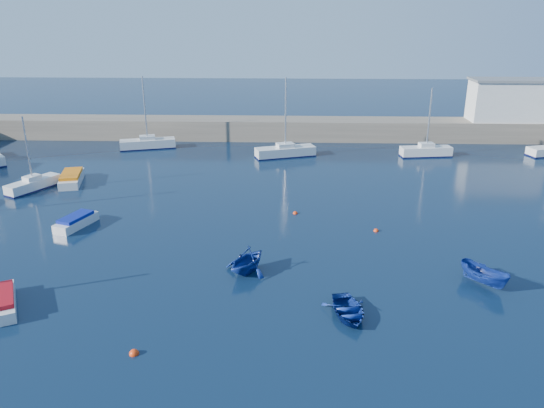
{
  "coord_description": "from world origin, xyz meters",
  "views": [
    {
      "loc": [
        1.88,
        -22.95,
        16.23
      ],
      "look_at": [
        0.52,
        16.55,
        1.6
      ],
      "focal_mm": 35.0,
      "sensor_mm": 36.0,
      "label": 1
    }
  ],
  "objects_px": {
    "motorboat_2": "(72,178)",
    "dinghy_center": "(348,311)",
    "motorboat_0": "(1,302)",
    "dinghy_right": "(484,276)",
    "motorboat_1": "(76,221)",
    "sailboat_5": "(148,143)",
    "sailboat_6": "(285,151)",
    "harbor_office": "(511,101)",
    "sailboat_7": "(426,151)",
    "sailboat_3": "(33,184)",
    "dinghy_left": "(247,260)"
  },
  "relations": [
    {
      "from": "sailboat_7",
      "to": "motorboat_0",
      "type": "relative_size",
      "value": 1.78
    },
    {
      "from": "sailboat_3",
      "to": "motorboat_2",
      "type": "bearing_deg",
      "value": 66.83
    },
    {
      "from": "dinghy_right",
      "to": "harbor_office",
      "type": "bearing_deg",
      "value": 31.27
    },
    {
      "from": "harbor_office",
      "to": "sailboat_6",
      "type": "height_order",
      "value": "sailboat_6"
    },
    {
      "from": "sailboat_3",
      "to": "harbor_office",
      "type": "bearing_deg",
      "value": 50.89
    },
    {
      "from": "sailboat_3",
      "to": "dinghy_right",
      "type": "bearing_deg",
      "value": 2.83
    },
    {
      "from": "sailboat_6",
      "to": "dinghy_center",
      "type": "height_order",
      "value": "sailboat_6"
    },
    {
      "from": "sailboat_5",
      "to": "sailboat_6",
      "type": "relative_size",
      "value": 0.96
    },
    {
      "from": "dinghy_center",
      "to": "dinghy_right",
      "type": "bearing_deg",
      "value": 13.84
    },
    {
      "from": "motorboat_1",
      "to": "motorboat_2",
      "type": "distance_m",
      "value": 12.02
    },
    {
      "from": "sailboat_7",
      "to": "dinghy_center",
      "type": "xyz_separation_m",
      "value": [
        -12.49,
        -34.7,
        -0.27
      ]
    },
    {
      "from": "motorboat_0",
      "to": "dinghy_left",
      "type": "distance_m",
      "value": 14.62
    },
    {
      "from": "motorboat_1",
      "to": "dinghy_left",
      "type": "height_order",
      "value": "dinghy_left"
    },
    {
      "from": "motorboat_1",
      "to": "dinghy_left",
      "type": "relative_size",
      "value": 1.2
    },
    {
      "from": "motorboat_0",
      "to": "dinghy_right",
      "type": "distance_m",
      "value": 28.87
    },
    {
      "from": "sailboat_5",
      "to": "sailboat_7",
      "type": "distance_m",
      "value": 33.41
    },
    {
      "from": "sailboat_3",
      "to": "sailboat_7",
      "type": "xyz_separation_m",
      "value": [
        40.17,
        13.56,
        0.07
      ]
    },
    {
      "from": "motorboat_1",
      "to": "sailboat_3",
      "type": "bearing_deg",
      "value": 150.13
    },
    {
      "from": "motorboat_2",
      "to": "dinghy_center",
      "type": "distance_m",
      "value": 34.14
    },
    {
      "from": "harbor_office",
      "to": "dinghy_center",
      "type": "height_order",
      "value": "harbor_office"
    },
    {
      "from": "harbor_office",
      "to": "dinghy_left",
      "type": "distance_m",
      "value": 49.15
    },
    {
      "from": "sailboat_3",
      "to": "motorboat_0",
      "type": "distance_m",
      "value": 22.4
    },
    {
      "from": "sailboat_7",
      "to": "motorboat_1",
      "type": "xyz_separation_m",
      "value": [
        -32.65,
        -22.37,
        -0.19
      ]
    },
    {
      "from": "sailboat_6",
      "to": "dinghy_left",
      "type": "height_order",
      "value": "sailboat_6"
    },
    {
      "from": "sailboat_6",
      "to": "motorboat_0",
      "type": "xyz_separation_m",
      "value": [
        -15.95,
        -33.8,
        -0.19
      ]
    },
    {
      "from": "sailboat_5",
      "to": "motorboat_1",
      "type": "distance_m",
      "value": 24.9
    },
    {
      "from": "dinghy_left",
      "to": "harbor_office",
      "type": "bearing_deg",
      "value": 82.59
    },
    {
      "from": "motorboat_0",
      "to": "dinghy_left",
      "type": "height_order",
      "value": "dinghy_left"
    },
    {
      "from": "harbor_office",
      "to": "motorboat_1",
      "type": "xyz_separation_m",
      "value": [
        -44.92,
        -30.8,
        -4.66
      ]
    },
    {
      "from": "motorboat_0",
      "to": "motorboat_2",
      "type": "bearing_deg",
      "value": 74.65
    },
    {
      "from": "motorboat_1",
      "to": "dinghy_right",
      "type": "distance_m",
      "value": 30.17
    },
    {
      "from": "sailboat_7",
      "to": "dinghy_right",
      "type": "distance_m",
      "value": 31.04
    },
    {
      "from": "dinghy_left",
      "to": "sailboat_5",
      "type": "bearing_deg",
      "value": 146.26
    },
    {
      "from": "sailboat_3",
      "to": "sailboat_5",
      "type": "distance_m",
      "value": 17.48
    },
    {
      "from": "sailboat_6",
      "to": "motorboat_1",
      "type": "height_order",
      "value": "sailboat_6"
    },
    {
      "from": "motorboat_2",
      "to": "dinghy_center",
      "type": "bearing_deg",
      "value": -56.72
    },
    {
      "from": "sailboat_5",
      "to": "dinghy_center",
      "type": "height_order",
      "value": "sailboat_5"
    },
    {
      "from": "dinghy_center",
      "to": "sailboat_7",
      "type": "bearing_deg",
      "value": 60.26
    },
    {
      "from": "sailboat_7",
      "to": "motorboat_2",
      "type": "relative_size",
      "value": 1.44
    },
    {
      "from": "harbor_office",
      "to": "dinghy_center",
      "type": "relative_size",
      "value": 2.85
    },
    {
      "from": "sailboat_5",
      "to": "dinghy_center",
      "type": "xyz_separation_m",
      "value": [
        20.82,
        -37.22,
        -0.27
      ]
    },
    {
      "from": "dinghy_center",
      "to": "dinghy_left",
      "type": "relative_size",
      "value": 1.04
    },
    {
      "from": "sailboat_5",
      "to": "dinghy_left",
      "type": "bearing_deg",
      "value": -171.73
    },
    {
      "from": "sailboat_5",
      "to": "sailboat_7",
      "type": "xyz_separation_m",
      "value": [
        33.32,
        -2.52,
        -0.01
      ]
    },
    {
      "from": "sailboat_5",
      "to": "dinghy_left",
      "type": "height_order",
      "value": "sailboat_5"
    },
    {
      "from": "dinghy_center",
      "to": "dinghy_right",
      "type": "relative_size",
      "value": 1.04
    },
    {
      "from": "sailboat_5",
      "to": "dinghy_center",
      "type": "distance_m",
      "value": 42.65
    },
    {
      "from": "sailboat_3",
      "to": "dinghy_center",
      "type": "relative_size",
      "value": 2.01
    },
    {
      "from": "dinghy_right",
      "to": "dinghy_left",
      "type": "bearing_deg",
      "value": 138.79
    },
    {
      "from": "sailboat_7",
      "to": "dinghy_center",
      "type": "height_order",
      "value": "sailboat_7"
    }
  ]
}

